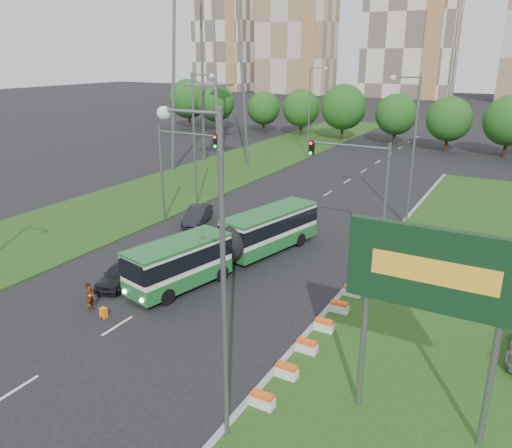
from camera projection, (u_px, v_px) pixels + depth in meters
The scene contains 19 objects.
ground at pixel (227, 293), 29.64m from camera, with size 360.00×360.00×0.00m, color black.
grass_median at pixel (479, 287), 30.25m from camera, with size 14.00×60.00×0.15m, color #1D4513.
median_kerb at pixel (367, 264), 33.45m from camera, with size 0.30×60.00×0.18m, color gray.
left_verge at pixel (211, 175), 58.59m from camera, with size 12.00×110.00×0.10m, color #1D4513.
lane_markings at pixel (312, 203), 47.57m from camera, with size 0.20×100.00×0.01m, color silver, non-canonical shape.
flower_planters at pixel (324, 325), 25.26m from camera, with size 1.10×13.70×0.60m, color silver, non-canonical shape.
billboard at pixel (433, 279), 17.05m from camera, with size 6.00×0.37×8.00m.
traffic_mast_median at pixel (363, 180), 33.99m from camera, with size 5.76×0.32×8.00m.
traffic_mast_left at pixel (176, 160), 40.14m from camera, with size 5.76×0.32×8.00m.
street_lamps at pixel (263, 159), 37.36m from camera, with size 36.00×60.00×12.00m, color slate, non-canonical shape.
tree_line at pixel (499, 122), 69.08m from camera, with size 120.00×8.00×9.00m, color #1C5416, non-canonical shape.
apartment_tower_west at pixel (297, 23), 175.88m from camera, with size 26.00×15.00×48.00m, color beige.
apartment_tower_cwest at pixel (413, 12), 156.83m from camera, with size 28.00×15.00×52.00m, color beige.
midrise_west at pixel (225, 42), 191.62m from camera, with size 22.00×14.00×36.00m, color beige.
articulated_bus at pixel (231, 243), 33.08m from camera, with size 2.45×15.72×2.59m.
car_left_near at pixel (120, 274), 30.56m from camera, with size 1.63×4.05×1.38m, color black.
car_left_far at pixel (197, 215), 41.60m from camera, with size 1.54×4.41×1.45m, color black.
pedestrian at pixel (90, 297), 27.41m from camera, with size 0.59×0.39×1.61m, color gray.
shopping_trolley at pixel (104, 313), 26.79m from camera, with size 0.34×0.36×0.58m.
Camera 1 is at (14.50, -22.53, 13.45)m, focal length 35.00 mm.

